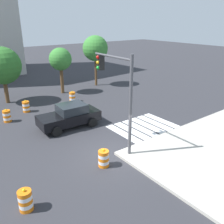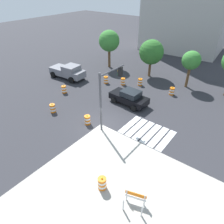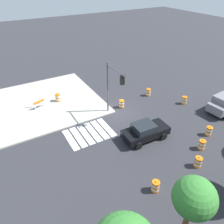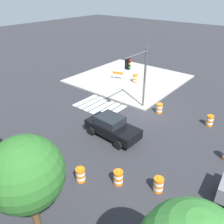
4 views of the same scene
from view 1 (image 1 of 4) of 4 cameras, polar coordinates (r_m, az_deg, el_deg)
ground_plane at (r=14.13m, az=0.54°, el=-9.90°), size 120.00×120.00×0.00m
crosswalk_stripes at (r=17.68m, az=7.29°, el=-3.38°), size 4.35×3.20×0.02m
sports_car at (r=17.53m, az=-9.86°, el=-0.88°), size 4.38×2.29×1.63m
traffic_barrel_crosswalk_end at (r=23.00m, az=-9.26°, el=3.51°), size 0.56×0.56×1.02m
traffic_barrel_median_near at (r=10.93m, az=-19.58°, el=-18.89°), size 0.56×0.56×1.02m
traffic_barrel_median_far at (r=12.90m, az=-1.98°, el=-10.81°), size 0.56×0.56×1.02m
traffic_barrel_lane_center at (r=19.81m, az=-23.35°, el=-0.88°), size 0.56×0.56×1.02m
traffic_barrel_opposite_curb at (r=21.37m, az=-19.45°, el=1.19°), size 0.56×0.56×1.02m
traffic_light_pole at (r=13.34m, az=1.21°, el=6.48°), size 0.47×3.29×5.50m
street_tree_streetside_mid at (r=25.34m, az=-11.98°, el=11.89°), size 2.25×2.25×4.62m
street_tree_streetside_far at (r=23.74m, az=-24.30°, el=9.81°), size 3.28×3.28×5.05m
street_tree_corner_lot at (r=27.91m, az=-3.92°, el=14.59°), size 2.80×2.80×5.59m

